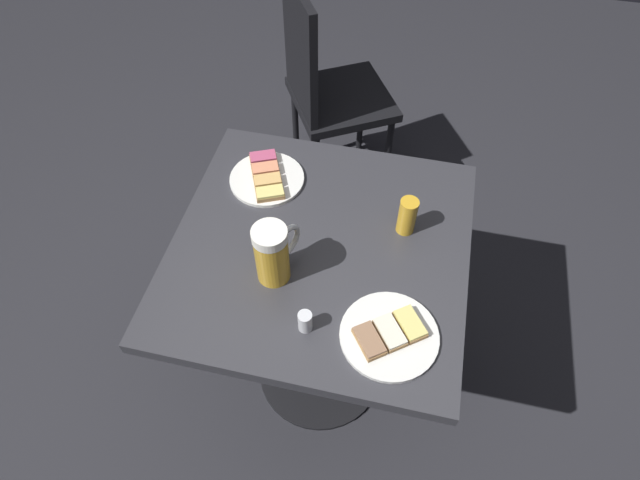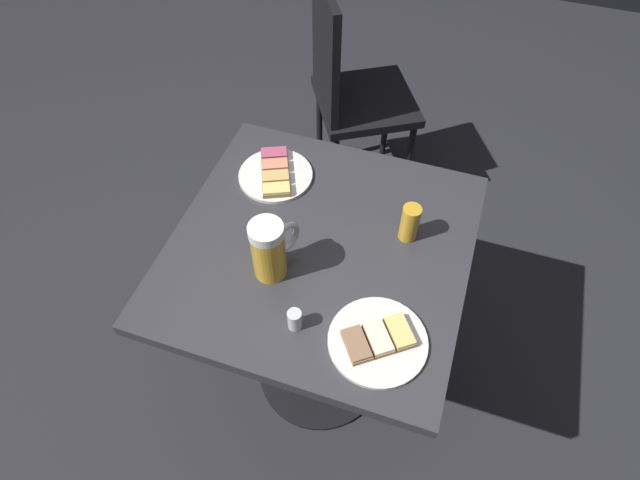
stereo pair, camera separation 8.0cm
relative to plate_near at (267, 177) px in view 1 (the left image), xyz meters
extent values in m
plane|color=#28282D|center=(0.19, 0.19, -0.78)|extent=(6.00, 6.00, 0.00)
cylinder|color=black|center=(0.19, 0.19, -0.77)|extent=(0.44, 0.44, 0.01)
cylinder|color=black|center=(0.19, 0.19, -0.39)|extent=(0.09, 0.09, 0.73)
cube|color=#333338|center=(0.19, 0.19, -0.03)|extent=(0.74, 0.74, 0.04)
cylinder|color=white|center=(0.00, 0.00, -0.01)|extent=(0.21, 0.21, 0.01)
cube|color=#9E7547|center=(-0.06, -0.03, 0.01)|extent=(0.07, 0.09, 0.01)
cube|color=#BC4C70|center=(-0.06, -0.03, 0.02)|extent=(0.07, 0.08, 0.01)
cube|color=#9E7547|center=(-0.02, -0.01, 0.01)|extent=(0.07, 0.09, 0.01)
cube|color=#EA8E66|center=(-0.02, -0.01, 0.02)|extent=(0.07, 0.08, 0.01)
cube|color=#9E7547|center=(0.02, 0.01, 0.01)|extent=(0.07, 0.09, 0.01)
cube|color=#E5B266|center=(0.02, 0.01, 0.02)|extent=(0.07, 0.08, 0.01)
cube|color=#9E7547|center=(0.06, 0.03, 0.01)|extent=(0.07, 0.09, 0.01)
cube|color=#EFE07A|center=(0.06, 0.03, 0.02)|extent=(0.07, 0.08, 0.01)
cylinder|color=white|center=(0.40, 0.40, -0.01)|extent=(0.22, 0.22, 0.01)
cube|color=#9E7547|center=(0.37, 0.44, 0.01)|extent=(0.09, 0.09, 0.01)
cube|color=#EFE07A|center=(0.37, 0.44, 0.02)|extent=(0.09, 0.08, 0.01)
cube|color=#9E7547|center=(0.40, 0.40, 0.01)|extent=(0.09, 0.09, 0.01)
cube|color=white|center=(0.40, 0.40, 0.02)|extent=(0.09, 0.08, 0.01)
cube|color=#9E7547|center=(0.43, 0.36, 0.01)|extent=(0.09, 0.09, 0.01)
cube|color=#997051|center=(0.43, 0.36, 0.02)|extent=(0.09, 0.08, 0.01)
cylinder|color=gold|center=(0.30, 0.11, 0.06)|extent=(0.08, 0.08, 0.14)
cylinder|color=white|center=(0.30, 0.11, 0.14)|extent=(0.08, 0.08, 0.03)
torus|color=silver|center=(0.25, 0.13, 0.07)|extent=(0.09, 0.05, 0.09)
cylinder|color=gold|center=(0.09, 0.40, 0.04)|extent=(0.05, 0.05, 0.11)
cylinder|color=silver|center=(0.42, 0.21, 0.02)|extent=(0.03, 0.03, 0.05)
cylinder|color=black|center=(-0.73, 0.28, -0.55)|extent=(0.03, 0.03, 0.44)
cylinder|color=black|center=(-1.00, 0.12, -0.55)|extent=(0.03, 0.03, 0.44)
cylinder|color=black|center=(-0.57, 0.01, -0.55)|extent=(0.03, 0.03, 0.44)
cylinder|color=black|center=(-0.84, -0.15, -0.55)|extent=(0.03, 0.03, 0.44)
cube|color=black|center=(-0.78, 0.06, -0.31)|extent=(0.52, 0.52, 0.04)
cube|color=black|center=(-0.70, -0.08, -0.06)|extent=(0.31, 0.20, 0.47)
camera|label=1|loc=(0.97, 0.37, 1.05)|focal=29.70mm
camera|label=2|loc=(0.95, 0.45, 1.05)|focal=29.70mm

